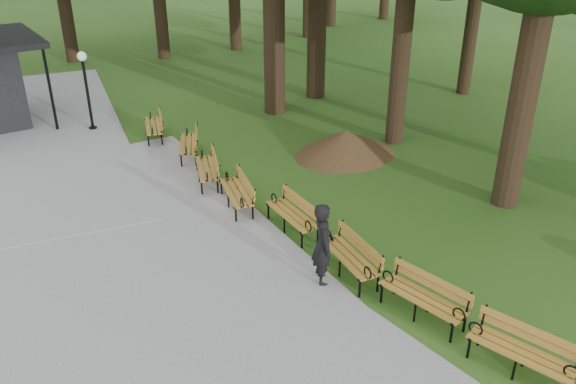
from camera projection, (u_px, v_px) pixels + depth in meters
ground at (368, 301)px, 11.98m from camera, size 100.00×100.00×0.00m
path at (129, 289)px, 12.31m from camera, size 12.00×38.00×0.06m
person at (323, 244)px, 12.19m from camera, size 0.69×0.81×1.87m
lamp_post at (84, 74)px, 20.02m from camera, size 0.32×0.32×2.79m
dirt_mound at (346, 143)px, 18.71m from camera, size 2.84×2.84×0.82m
bench_1 at (521, 353)px, 9.97m from camera, size 1.15×2.00×0.88m
bench_2 at (423, 298)px, 11.35m from camera, size 0.97×1.98×0.88m
bench_3 at (349, 257)px, 12.66m from camera, size 0.87×1.96×0.88m
bench_4 at (292, 215)px, 14.35m from camera, size 0.71×1.92×0.88m
bench_5 at (236, 192)px, 15.45m from camera, size 1.08×2.00×0.88m
bench_6 at (206, 168)px, 16.83m from camera, size 1.25×2.00×0.88m
bench_7 at (188, 144)px, 18.52m from camera, size 1.37×1.99×0.88m
bench_8 at (153, 126)px, 20.01m from camera, size 1.20×2.00×0.88m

